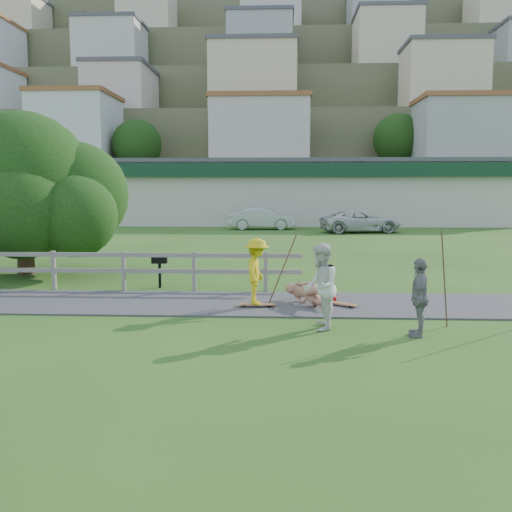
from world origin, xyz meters
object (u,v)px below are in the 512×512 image
object	(u,v)px
tree	(24,210)
skater_fallen	(308,294)
spectator_a	(320,287)
car_silver	(262,219)
car_white	(361,222)
bbq	(160,271)
skater_rider	(257,276)
spectator_b	(419,297)

from	to	relation	value
tree	skater_fallen	bearing A→B (deg)	-27.58
spectator_a	car_silver	size ratio (longest dim) A/B	0.39
car_silver	car_white	distance (m)	7.02
skater_fallen	car_white	size ratio (longest dim) A/B	0.33
skater_fallen	spectator_a	world-z (taller)	spectator_a
skater_fallen	bbq	size ratio (longest dim) A/B	1.81
car_silver	car_white	world-z (taller)	car_silver
tree	bbq	distance (m)	5.84
skater_rider	car_white	size ratio (longest dim) A/B	0.31
spectator_a	tree	bearing A→B (deg)	-123.60
spectator_a	car_silver	world-z (taller)	spectator_a
car_silver	spectator_b	bearing A→B (deg)	-177.26
spectator_b	car_white	distance (m)	26.37
car_silver	bbq	xyz separation A→B (m)	(-1.99, -23.68, -0.28)
spectator_a	car_silver	xyz separation A→B (m)	(-2.32, 28.39, -0.13)
tree	bbq	world-z (taller)	tree
skater_rider	tree	xyz separation A→B (m)	(-7.99, 5.13, 1.35)
bbq	car_silver	bearing A→B (deg)	78.99
car_white	bbq	xyz separation A→B (m)	(-8.53, -21.13, -0.24)
car_silver	tree	bearing A→B (deg)	156.14
spectator_b	bbq	distance (m)	8.06
spectator_b	tree	bearing A→B (deg)	-110.65
skater_fallen	car_silver	size ratio (longest dim) A/B	0.38
bbq	car_white	bearing A→B (deg)	61.82
tree	bbq	xyz separation A→B (m)	(5.05, -2.40, -1.67)
car_silver	tree	xyz separation A→B (m)	(-7.04, -21.28, 1.40)
skater_rider	spectator_a	size ratio (longest dim) A/B	0.90
spectator_a	skater_rider	bearing A→B (deg)	-141.46
skater_fallen	spectator_a	bearing A→B (deg)	-116.27
skater_fallen	skater_rider	bearing A→B (deg)	164.50
spectator_a	bbq	xyz separation A→B (m)	(-4.32, 4.71, -0.41)
skater_fallen	tree	world-z (taller)	tree
skater_fallen	car_white	distance (m)	23.94
skater_fallen	spectator_b	size ratio (longest dim) A/B	1.12
skater_fallen	bbq	distance (m)	4.82
skater_rider	spectator_a	bearing A→B (deg)	-140.99
skater_rider	car_white	bearing A→B (deg)	-9.12
tree	spectator_b	bearing A→B (deg)	-33.87
skater_fallen	tree	xyz separation A→B (m)	(-9.22, 4.82, 1.83)
skater_fallen	spectator_b	world-z (taller)	spectator_b
spectator_b	bbq	bearing A→B (deg)	-116.48
car_white	tree	world-z (taller)	tree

